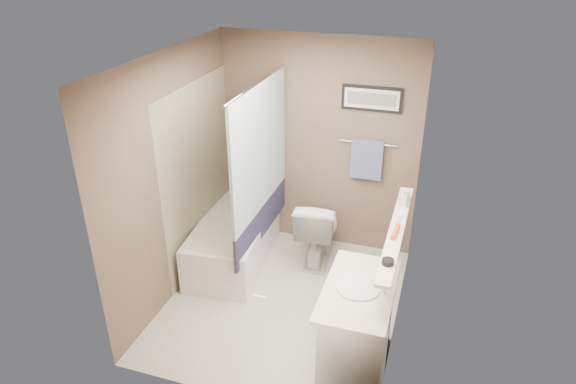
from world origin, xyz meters
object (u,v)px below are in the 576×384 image
(candle_bowl_near, at_px, (388,262))
(glass_jar, at_px, (405,195))
(vanity, at_px, (357,332))
(toilet, at_px, (318,229))
(soap_bottle, at_px, (403,198))
(hair_brush_front, at_px, (396,231))
(bathtub, at_px, (235,239))

(candle_bowl_near, height_order, glass_jar, glass_jar)
(candle_bowl_near, bearing_deg, vanity, 176.47)
(toilet, distance_m, soap_bottle, 1.34)
(hair_brush_front, distance_m, soap_bottle, 0.51)
(toilet, distance_m, hair_brush_front, 1.59)
(toilet, xyz_separation_m, hair_brush_front, (0.91, -1.07, 0.75))
(hair_brush_front, bearing_deg, vanity, -113.09)
(hair_brush_front, height_order, soap_bottle, soap_bottle)
(bathtub, bearing_deg, toilet, 12.41)
(candle_bowl_near, bearing_deg, hair_brush_front, 90.00)
(hair_brush_front, bearing_deg, candle_bowl_near, -90.00)
(bathtub, height_order, soap_bottle, soap_bottle)
(hair_brush_front, xyz_separation_m, soap_bottle, (0.00, 0.51, 0.05))
(toilet, distance_m, glass_jar, 1.28)
(vanity, distance_m, glass_jar, 1.32)
(bathtub, height_order, vanity, vanity)
(soap_bottle, bearing_deg, hair_brush_front, -90.00)
(candle_bowl_near, xyz_separation_m, hair_brush_front, (0.00, 0.45, 0.00))
(hair_brush_front, relative_size, soap_bottle, 1.46)
(toilet, height_order, candle_bowl_near, candle_bowl_near)
(hair_brush_front, bearing_deg, toilet, 130.28)
(glass_jar, distance_m, soap_bottle, 0.12)
(bathtub, distance_m, candle_bowl_near, 2.35)
(toilet, relative_size, soap_bottle, 5.08)
(vanity, bearing_deg, glass_jar, 77.14)
(toilet, xyz_separation_m, candle_bowl_near, (0.91, -1.52, 0.75))
(candle_bowl_near, distance_m, glass_jar, 1.07)
(glass_jar, bearing_deg, vanity, -99.94)
(vanity, relative_size, candle_bowl_near, 10.00)
(glass_jar, bearing_deg, bathtub, 174.55)
(bathtub, bearing_deg, glass_jar, -10.68)
(glass_jar, xyz_separation_m, soap_bottle, (0.00, -0.12, 0.03))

